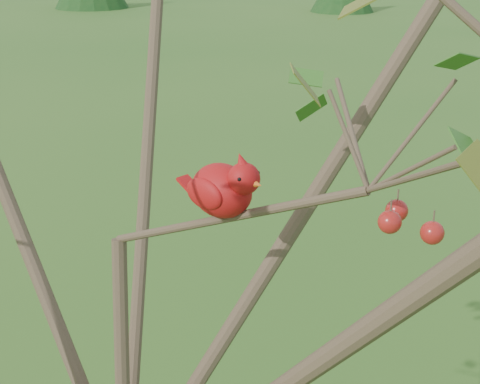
% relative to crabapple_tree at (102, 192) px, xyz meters
% --- Properties ---
extents(crabapple_tree, '(2.35, 2.05, 2.95)m').
position_rel_crabapple_tree_xyz_m(crabapple_tree, '(0.00, 0.00, 0.00)').
color(crabapple_tree, '#3D2B21').
rests_on(crabapple_tree, ground).
extents(cardinal, '(0.22, 0.13, 0.16)m').
position_rel_crabapple_tree_xyz_m(cardinal, '(0.23, 0.10, 0.02)').
color(cardinal, red).
rests_on(cardinal, ground).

